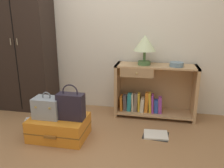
# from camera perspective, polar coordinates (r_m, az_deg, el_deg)

# --- Properties ---
(ground_plane) EXTENTS (9.00, 9.00, 0.00)m
(ground_plane) POSITION_cam_1_polar(r_m,az_deg,el_deg) (2.42, -8.81, -18.36)
(ground_plane) COLOR #9E7047
(back_wall) EXTENTS (6.40, 0.10, 2.60)m
(back_wall) POSITION_cam_1_polar(r_m,az_deg,el_deg) (3.43, -0.91, 15.28)
(back_wall) COLOR silver
(back_wall) RESTS_ON ground_plane
(wardrobe) EXTENTS (0.81, 0.47, 2.09)m
(wardrobe) POSITION_cam_1_polar(r_m,az_deg,el_deg) (3.63, -21.17, 10.20)
(wardrobe) COLOR black
(wardrobe) RESTS_ON ground_plane
(bookshelf) EXTENTS (1.10, 0.37, 0.74)m
(bookshelf) POSITION_cam_1_polar(r_m,az_deg,el_deg) (3.27, 9.89, -1.92)
(bookshelf) COLOR tan
(bookshelf) RESTS_ON ground_plane
(table_lamp) EXTENTS (0.30, 0.30, 0.40)m
(table_lamp) POSITION_cam_1_polar(r_m,az_deg,el_deg) (3.10, 8.18, 9.72)
(table_lamp) COLOR #4C7542
(table_lamp) RESTS_ON bookshelf
(bowl) EXTENTS (0.18, 0.18, 0.06)m
(bowl) POSITION_cam_1_polar(r_m,az_deg,el_deg) (3.12, 15.78, 4.73)
(bowl) COLOR slate
(bowl) RESTS_ON bookshelf
(suitcase_large) EXTENTS (0.65, 0.48, 0.25)m
(suitcase_large) POSITION_cam_1_polar(r_m,az_deg,el_deg) (2.80, -13.00, -10.40)
(suitcase_large) COLOR orange
(suitcase_large) RESTS_ON ground_plane
(train_case) EXTENTS (0.30, 0.22, 0.31)m
(train_case) POSITION_cam_1_polar(r_m,az_deg,el_deg) (2.73, -15.79, -5.62)
(train_case) COLOR #8E99A3
(train_case) RESTS_ON suitcase_large
(handbag) EXTENTS (0.30, 0.14, 0.41)m
(handbag) POSITION_cam_1_polar(r_m,az_deg,el_deg) (2.62, -10.21, -5.41)
(handbag) COLOR #231E2D
(handbag) RESTS_ON suitcase_large
(bottle) EXTENTS (0.08, 0.08, 0.20)m
(bottle) POSITION_cam_1_polar(r_m,az_deg,el_deg) (3.01, -20.06, -9.79)
(bottle) COLOR white
(bottle) RESTS_ON ground_plane
(open_book_on_floor) EXTENTS (0.32, 0.27, 0.02)m
(open_book_on_floor) POSITION_cam_1_polar(r_m,az_deg,el_deg) (2.86, 10.84, -12.33)
(open_book_on_floor) COLOR white
(open_book_on_floor) RESTS_ON ground_plane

